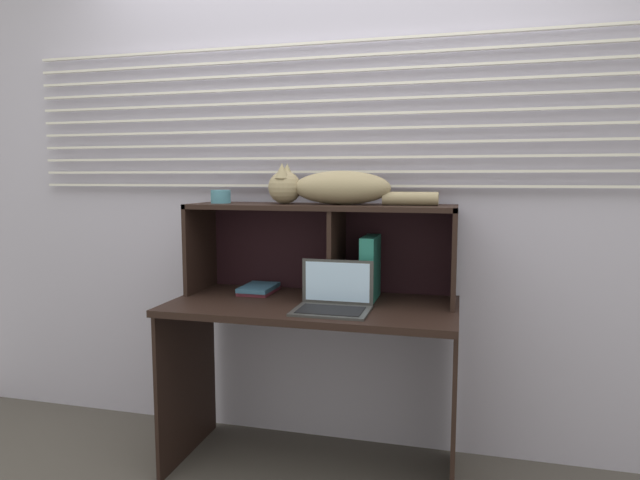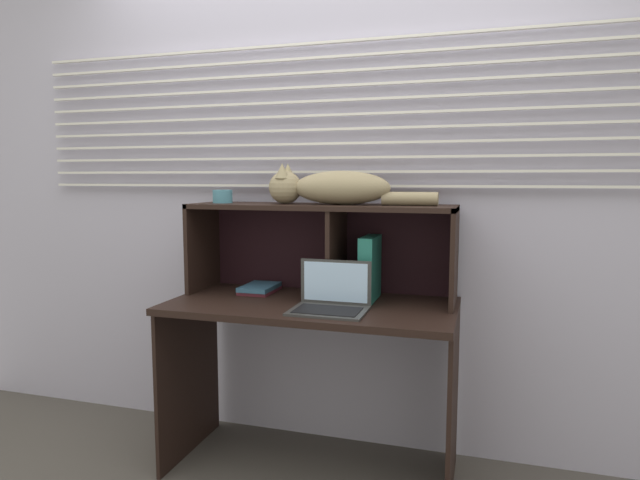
{
  "view_description": "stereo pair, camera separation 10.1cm",
  "coord_description": "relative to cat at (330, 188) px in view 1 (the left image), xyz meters",
  "views": [
    {
      "loc": [
        0.62,
        -2.09,
        1.33
      ],
      "look_at": [
        0.0,
        0.33,
        1.04
      ],
      "focal_mm": 30.68,
      "sensor_mm": 36.0,
      "label": 1
    },
    {
      "loc": [
        0.72,
        -2.06,
        1.33
      ],
      "look_at": [
        0.0,
        0.33,
        1.04
      ],
      "focal_mm": 30.68,
      "sensor_mm": 36.0,
      "label": 2
    }
  ],
  "objects": [
    {
      "name": "binder_upright",
      "position": [
        0.19,
        0.0,
        -0.36
      ],
      "size": [
        0.06,
        0.22,
        0.29
      ],
      "primitive_type": "cube",
      "color": "#237165",
      "rests_on": "desk"
    },
    {
      "name": "laptop",
      "position": [
        0.07,
        -0.24,
        -0.46
      ],
      "size": [
        0.31,
        0.23,
        0.2
      ],
      "color": "#363636",
      "rests_on": "desk"
    },
    {
      "name": "cat",
      "position": [
        0.0,
        0.0,
        0.0
      ],
      "size": [
        0.78,
        0.17,
        0.19
      ],
      "color": "#958563",
      "rests_on": "hutch_shelf_unit"
    },
    {
      "name": "small_basket",
      "position": [
        -0.54,
        0.0,
        -0.05
      ],
      "size": [
        0.09,
        0.09,
        0.06
      ],
      "primitive_type": "cylinder",
      "color": "teal",
      "rests_on": "hutch_shelf_unit"
    },
    {
      "name": "desk",
      "position": [
        -0.05,
        -0.14,
        -0.67
      ],
      "size": [
        1.26,
        0.62,
        0.78
      ],
      "color": "black",
      "rests_on": "ground"
    },
    {
      "name": "back_panel_with_blinds",
      "position": [
        -0.05,
        0.21,
        -0.03
      ],
      "size": [
        4.4,
        0.08,
        2.5
      ],
      "color": "#B0ABC3",
      "rests_on": "ground"
    },
    {
      "name": "book_stack",
      "position": [
        -0.35,
        0.0,
        -0.49
      ],
      "size": [
        0.15,
        0.23,
        0.04
      ],
      "color": "maroon",
      "rests_on": "desk"
    },
    {
      "name": "hutch_shelf_unit",
      "position": [
        -0.04,
        0.03,
        -0.21
      ],
      "size": [
        1.23,
        0.33,
        0.43
      ],
      "color": "black",
      "rests_on": "desk"
    }
  ]
}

